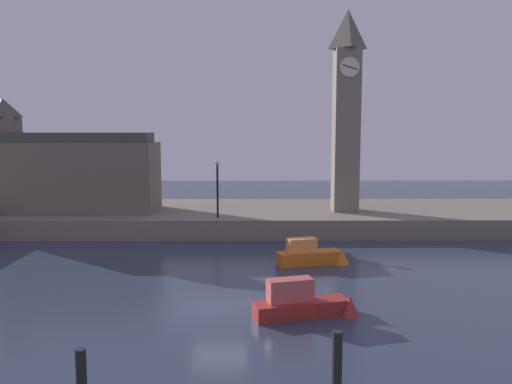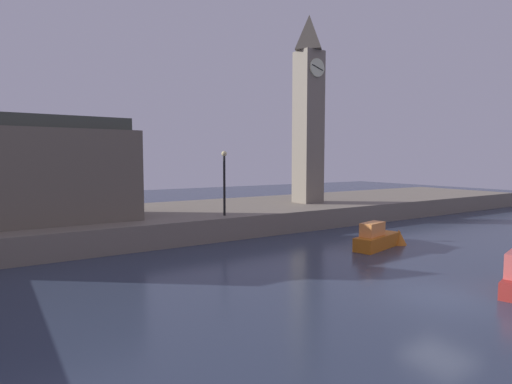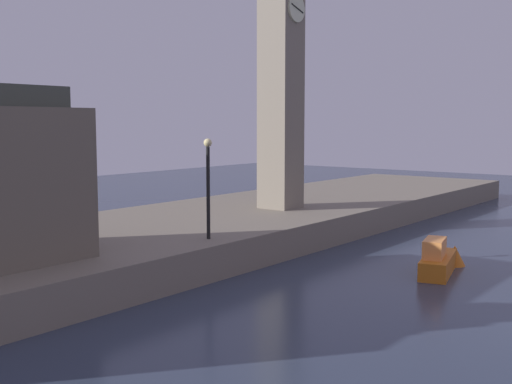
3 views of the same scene
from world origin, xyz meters
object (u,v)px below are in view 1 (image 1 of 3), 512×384
mooring_post_left (81,379)px  boat_dinghy_red (307,303)px  clock_tower (346,109)px  parliament_hall (69,172)px  streetlamp (217,182)px  boat_patrol_orange (314,255)px  mooring_post_right (337,369)px

mooring_post_left → boat_dinghy_red: (7.29, 7.40, -0.33)m
mooring_post_left → clock_tower: bearing=65.6°
clock_tower → boat_dinghy_red: 22.67m
parliament_hall → streetlamp: parliament_hall is taller
boat_dinghy_red → boat_patrol_orange: boat_dinghy_red is taller
parliament_hall → boat_patrol_orange: size_ratio=2.87×
boat_patrol_orange → boat_dinghy_red: bearing=-98.6°
boat_patrol_orange → mooring_post_left: bearing=-118.1°
mooring_post_left → boat_patrol_orange: (8.61, 16.12, -0.34)m
parliament_hall → mooring_post_left: parliament_hall is taller
streetlamp → boat_patrol_orange: size_ratio=0.95×
clock_tower → parliament_hall: size_ratio=1.21×
clock_tower → boat_dinghy_red: size_ratio=3.28×
streetlamp → mooring_post_right: bearing=-78.1°
parliament_hall → boat_patrol_orange: 22.10m
clock_tower → boat_patrol_orange: bearing=-108.8°
streetlamp → mooring_post_right: size_ratio=1.92×
parliament_hall → streetlamp: 12.72m
parliament_hall → mooring_post_right: parliament_hall is taller
clock_tower → parliament_hall: 22.95m
streetlamp → clock_tower: bearing=18.6°
mooring_post_left → mooring_post_right: bearing=0.6°
mooring_post_left → boat_patrol_orange: 18.28m
streetlamp → mooring_post_left: (-2.33, -24.06, -3.27)m
boat_dinghy_red → clock_tower: bearing=75.6°
streetlamp → boat_dinghy_red: (4.96, -16.66, -3.60)m
clock_tower → mooring_post_left: clock_tower is taller
boat_dinghy_red → boat_patrol_orange: 8.81m
clock_tower → mooring_post_right: (-5.10, -27.41, -8.61)m
clock_tower → mooring_post_left: 31.44m
parliament_hall → mooring_post_right: (17.28, -27.37, -3.53)m
clock_tower → mooring_post_right: bearing=-100.5°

